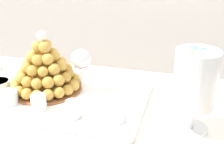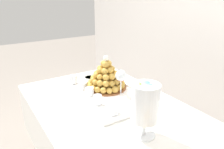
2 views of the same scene
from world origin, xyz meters
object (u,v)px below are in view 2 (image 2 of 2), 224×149
(serving_tray, at_px, (103,93))
(wine_glass, at_px, (121,77))
(dessert_cup_mid_left, at_px, (83,86))
(creme_brulee_ramekin, at_px, (90,78))
(dessert_cup_mid_right, at_px, (98,100))
(dessert_cup_right, at_px, (113,109))
(dessert_cup_left, at_px, (74,79))
(croquembouche, at_px, (106,76))
(macaron_goblet, at_px, (145,104))
(dessert_cup_centre, at_px, (90,92))

(serving_tray, xyz_separation_m, wine_glass, (0.08, 0.08, 0.12))
(dessert_cup_mid_left, relative_size, creme_brulee_ramekin, 0.68)
(dessert_cup_mid_right, bearing_deg, dessert_cup_mid_left, 174.68)
(dessert_cup_right, bearing_deg, dessert_cup_left, -178.80)
(serving_tray, distance_m, dessert_cup_right, 0.27)
(croquembouche, relative_size, macaron_goblet, 1.00)
(dessert_cup_right, bearing_deg, macaron_goblet, 5.06)
(dessert_cup_centre, bearing_deg, dessert_cup_right, 1.37)
(dessert_cup_left, xyz_separation_m, dessert_cup_mid_left, (0.13, 0.01, -0.00))
(croquembouche, bearing_deg, creme_brulee_ramekin, -172.26)
(croquembouche, bearing_deg, dessert_cup_right, -24.70)
(macaron_goblet, bearing_deg, dessert_cup_left, -177.58)
(dessert_cup_mid_left, height_order, dessert_cup_right, dessert_cup_right)
(dessert_cup_mid_left, relative_size, dessert_cup_centre, 1.08)
(serving_tray, distance_m, croquembouche, 0.11)
(serving_tray, distance_m, macaron_goblet, 0.52)
(dessert_cup_left, relative_size, creme_brulee_ramekin, 0.70)
(dessert_cup_right, bearing_deg, creme_brulee_ramekin, 166.92)
(dessert_cup_mid_left, bearing_deg, dessert_cup_left, -173.46)
(dessert_cup_centre, distance_m, dessert_cup_right, 0.26)
(dessert_cup_centre, relative_size, wine_glass, 0.31)
(dessert_cup_left, height_order, dessert_cup_right, dessert_cup_left)
(dessert_cup_centre, xyz_separation_m, dessert_cup_right, (0.26, 0.01, 0.00))
(dessert_cup_mid_left, distance_m, macaron_goblet, 0.62)
(dessert_cup_right, relative_size, wine_glass, 0.38)
(dessert_cup_mid_left, bearing_deg, dessert_cup_mid_right, -5.32)
(croquembouche, relative_size, dessert_cup_right, 4.24)
(croquembouche, distance_m, creme_brulee_ramekin, 0.20)
(serving_tray, xyz_separation_m, dessert_cup_left, (-0.25, -0.10, 0.03))
(dessert_cup_right, bearing_deg, serving_tray, 161.36)
(dessert_cup_mid_left, bearing_deg, dessert_cup_centre, -5.09)
(creme_brulee_ramekin, xyz_separation_m, macaron_goblet, (0.73, -0.09, 0.14))
(creme_brulee_ramekin, bearing_deg, serving_tray, -6.82)
(creme_brulee_ramekin, distance_m, macaron_goblet, 0.75)
(creme_brulee_ramekin, bearing_deg, dessert_cup_mid_right, -20.26)
(wine_glass, bearing_deg, dessert_cup_left, -151.45)
(dessert_cup_mid_right, distance_m, macaron_goblet, 0.39)
(creme_brulee_ramekin, bearing_deg, dessert_cup_right, -13.08)
(creme_brulee_ramekin, bearing_deg, dessert_cup_left, -94.44)
(dessert_cup_left, distance_m, dessert_cup_right, 0.50)
(dessert_cup_left, relative_size, dessert_cup_right, 0.92)
(dessert_cup_centre, bearing_deg, creme_brulee_ramekin, 152.66)
(dessert_cup_mid_left, xyz_separation_m, dessert_cup_right, (0.38, -0.00, 0.00))
(dessert_cup_mid_right, height_order, macaron_goblet, macaron_goblet)
(dessert_cup_mid_left, relative_size, dessert_cup_mid_right, 1.02)
(dessert_cup_left, bearing_deg, dessert_cup_mid_left, 6.54)
(dessert_cup_left, height_order, dessert_cup_mid_right, dessert_cup_left)
(dessert_cup_right, xyz_separation_m, macaron_goblet, (0.23, 0.02, 0.13))
(dessert_cup_left, height_order, wine_glass, wine_glass)
(croquembouche, height_order, macaron_goblet, macaron_goblet)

